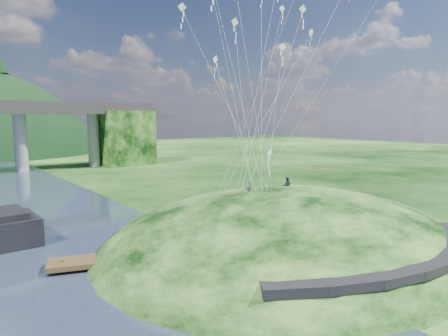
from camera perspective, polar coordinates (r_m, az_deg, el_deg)
ground at (r=31.11m, az=0.88°, el=-14.64°), size 320.00×320.00×0.00m
grass_hill at (r=38.07m, az=8.69°, el=-12.94°), size 36.00×32.00×13.00m
footpath at (r=29.99m, az=24.80°, el=-11.95°), size 22.29×5.84×0.83m
wooden_dock at (r=33.73m, az=-10.39°, el=-12.09°), size 15.59×7.45×1.12m
kite_flyers at (r=38.46m, az=6.93°, el=-1.49°), size 5.96×1.06×2.01m
kite_swarm at (r=39.72m, az=6.87°, el=21.47°), size 16.90×17.15×18.69m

